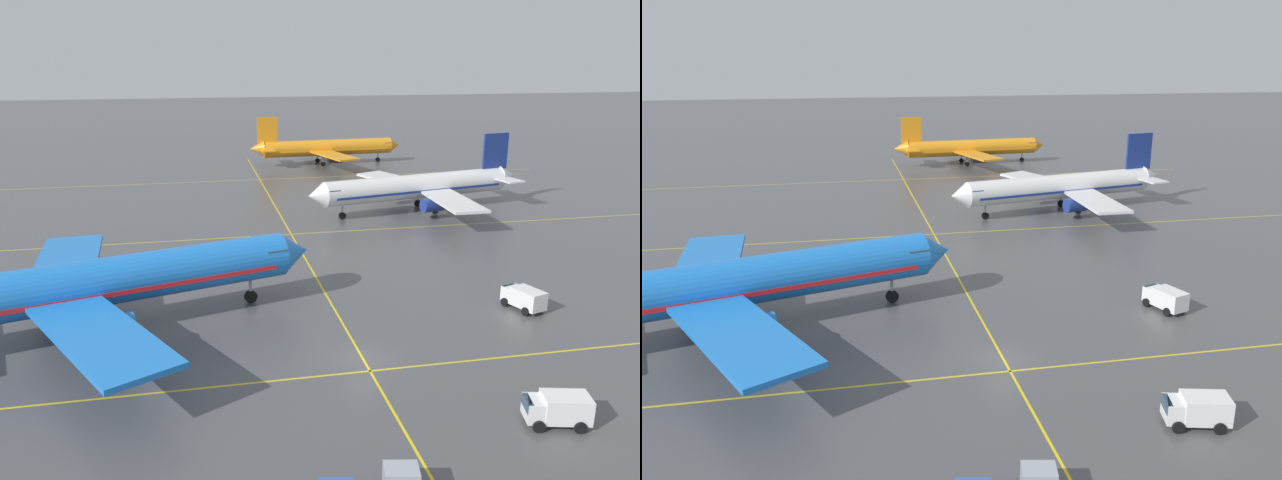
% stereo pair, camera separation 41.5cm
% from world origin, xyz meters
% --- Properties ---
extents(ground_plane, '(600.00, 600.00, 0.00)m').
position_xyz_m(ground_plane, '(0.00, 0.00, 0.00)').
color(ground_plane, '#4C4C4F').
extents(airliner_front_gate, '(40.61, 34.64, 12.84)m').
position_xyz_m(airliner_front_gate, '(-21.70, 9.37, 4.38)').
color(airliner_front_gate, blue).
rests_on(airliner_front_gate, ground).
extents(airliner_second_row, '(35.71, 30.36, 11.15)m').
position_xyz_m(airliner_second_row, '(21.04, 44.61, 3.81)').
color(airliner_second_row, white).
rests_on(airliner_second_row, ground).
extents(airliner_third_row, '(33.40, 28.76, 10.38)m').
position_xyz_m(airliner_third_row, '(15.92, 87.80, 3.55)').
color(airliner_third_row, orange).
rests_on(airliner_third_row, ground).
extents(taxiway_markings, '(112.85, 125.10, 0.01)m').
position_xyz_m(taxiway_markings, '(0.00, 35.91, 0.00)').
color(taxiway_markings, yellow).
rests_on(taxiway_markings, ground).
extents(service_truck_red_van, '(3.12, 4.47, 2.10)m').
position_xyz_m(service_truck_red_van, '(17.43, 6.65, 1.18)').
color(service_truck_red_van, white).
rests_on(service_truck_red_van, ground).
extents(service_truck_catering, '(4.43, 2.93, 2.10)m').
position_xyz_m(service_truck_catering, '(9.88, -11.23, 1.18)').
color(service_truck_catering, white).
rests_on(service_truck_catering, ground).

